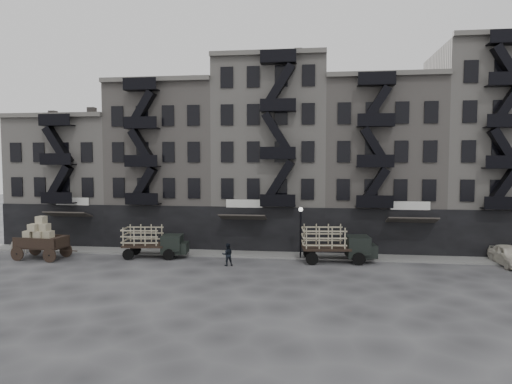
# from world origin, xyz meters

# --- Properties ---
(ground) EXTENTS (140.00, 140.00, 0.00)m
(ground) POSITION_xyz_m (0.00, 0.00, 0.00)
(ground) COLOR #38383A
(ground) RESTS_ON ground
(sidewalk) EXTENTS (55.00, 2.50, 0.15)m
(sidewalk) POSITION_xyz_m (0.00, 3.75, 0.07)
(sidewalk) COLOR slate
(sidewalk) RESTS_ON ground
(building_west) EXTENTS (10.00, 11.35, 13.20)m
(building_west) POSITION_xyz_m (-20.00, 9.83, 6.00)
(building_west) COLOR #A29D95
(building_west) RESTS_ON ground
(building_midwest) EXTENTS (10.00, 11.35, 16.20)m
(building_midwest) POSITION_xyz_m (-10.00, 9.83, 7.50)
(building_midwest) COLOR gray
(building_midwest) RESTS_ON ground
(building_center) EXTENTS (10.00, 11.35, 18.20)m
(building_center) POSITION_xyz_m (-0.00, 9.82, 8.50)
(building_center) COLOR #A29D95
(building_center) RESTS_ON ground
(building_mideast) EXTENTS (10.00, 11.35, 16.20)m
(building_mideast) POSITION_xyz_m (10.00, 9.83, 7.50)
(building_mideast) COLOR gray
(building_mideast) RESTS_ON ground
(building_east) EXTENTS (10.00, 11.35, 19.20)m
(building_east) POSITION_xyz_m (20.00, 9.82, 9.00)
(building_east) COLOR #A29D95
(building_east) RESTS_ON ground
(lamp_post) EXTENTS (0.36, 0.36, 4.28)m
(lamp_post) POSITION_xyz_m (3.00, 2.60, 2.78)
(lamp_post) COLOR black
(lamp_post) RESTS_ON ground
(horse) EXTENTS (1.94, 0.94, 1.61)m
(horse) POSITION_xyz_m (-21.14, 1.51, 0.80)
(horse) COLOR silver
(horse) RESTS_ON ground
(wagon) EXTENTS (4.26, 2.53, 3.47)m
(wagon) POSITION_xyz_m (-18.12, -0.01, 1.98)
(wagon) COLOR black
(wagon) RESTS_ON ground
(stake_truck_west) EXTENTS (5.44, 2.64, 2.64)m
(stake_truck_west) POSITION_xyz_m (-9.12, 1.75, 1.51)
(stake_truck_west) COLOR black
(stake_truck_west) RESTS_ON ground
(stake_truck_east) EXTENTS (5.97, 2.90, 2.90)m
(stake_truck_east) POSITION_xyz_m (5.84, 2.04, 1.66)
(stake_truck_east) COLOR black
(stake_truck_east) RESTS_ON ground
(car_east) EXTENTS (2.01, 4.69, 1.58)m
(car_east) POSITION_xyz_m (19.00, 2.58, 0.79)
(car_east) COLOR silver
(car_east) RESTS_ON ground
(pedestrian_mid) EXTENTS (0.99, 0.87, 1.73)m
(pedestrian_mid) POSITION_xyz_m (-2.46, -0.36, 0.87)
(pedestrian_mid) COLOR black
(pedestrian_mid) RESTS_ON ground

